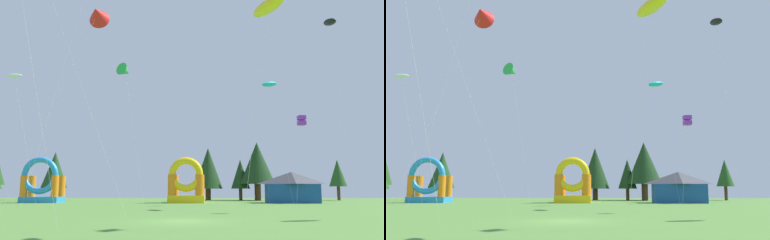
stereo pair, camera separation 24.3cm
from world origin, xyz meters
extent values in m
plane|color=#548438|center=(0.00, 0.00, 0.00)|extent=(120.00, 120.00, 0.00)
ellipsoid|color=yellow|center=(4.64, -7.86, 10.46)|extent=(1.90, 3.23, 1.45)
cylinder|color=silver|center=(4.11, -5.61, 5.23)|extent=(1.07, 4.52, 10.47)
cylinder|color=silver|center=(-14.86, 17.67, 13.90)|extent=(5.98, 2.21, 27.81)
cone|color=red|center=(-5.48, -0.94, 13.32)|extent=(1.39, 1.48, 1.56)
cylinder|color=silver|center=(-8.34, -1.00, 6.66)|extent=(5.73, 0.14, 13.32)
cylinder|color=silver|center=(-7.21, 1.66, 9.25)|extent=(5.83, 5.50, 18.50)
ellipsoid|color=black|center=(15.04, 17.34, 20.00)|extent=(1.42, 2.81, 1.38)
cylinder|color=silver|center=(15.25, 15.77, 10.00)|extent=(0.45, 3.15, 20.00)
cylinder|color=silver|center=(-6.30, -8.37, 7.76)|extent=(1.59, 4.64, 15.53)
ellipsoid|color=#19B7CC|center=(9.40, 25.16, 15.04)|extent=(2.66, 2.39, 1.26)
cylinder|color=silver|center=(10.87, 26.34, 7.52)|extent=(2.96, 2.37, 15.05)
cone|color=green|center=(-9.46, 26.80, 17.47)|extent=(2.47, 2.53, 2.05)
cylinder|color=silver|center=(-7.91, 25.93, 8.73)|extent=(3.12, 1.76, 17.47)
ellipsoid|color=white|center=(-24.44, 26.49, 16.95)|extent=(2.20, 0.89, 0.63)
cylinder|color=silver|center=(-22.46, 26.53, 8.47)|extent=(3.97, 0.09, 16.95)
cube|color=purple|center=(9.81, 9.59, 7.62)|extent=(0.72, 0.72, 0.38)
cube|color=purple|center=(9.81, 9.59, 8.07)|extent=(0.72, 0.72, 0.38)
cylinder|color=silver|center=(9.63, 10.62, 3.92)|extent=(0.38, 2.06, 7.85)
cube|color=#268CD8|center=(-21.91, 32.11, 0.40)|extent=(5.41, 3.64, 0.80)
cylinder|color=orange|center=(-24.10, 30.80, 2.28)|extent=(1.02, 1.02, 2.96)
cylinder|color=orange|center=(-19.72, 30.80, 2.28)|extent=(1.02, 1.02, 2.96)
cylinder|color=orange|center=(-24.10, 33.42, 2.28)|extent=(1.02, 1.02, 2.96)
cylinder|color=orange|center=(-19.72, 33.42, 2.28)|extent=(1.02, 1.02, 2.96)
torus|color=#268CD8|center=(-21.91, 30.80, 3.76)|extent=(5.20, 0.82, 5.20)
cube|color=yellow|center=(-1.54, 32.58, 0.51)|extent=(4.99, 4.38, 1.03)
cylinder|color=orange|center=(-3.43, 31.00, 2.45)|extent=(1.23, 1.23, 2.84)
cylinder|color=orange|center=(0.34, 31.00, 2.45)|extent=(1.23, 1.23, 2.84)
cylinder|color=orange|center=(-3.43, 34.15, 2.45)|extent=(1.23, 1.23, 2.84)
cylinder|color=orange|center=(0.34, 34.15, 2.45)|extent=(1.23, 1.23, 2.84)
torus|color=yellow|center=(-1.54, 31.00, 3.87)|extent=(4.75, 0.98, 4.75)
cube|color=#19478C|center=(13.07, 32.24, 1.29)|extent=(6.91, 4.43, 2.58)
pyramid|color=#3F3F47|center=(13.07, 32.24, 3.41)|extent=(6.91, 4.43, 1.66)
cylinder|color=#4C331E|center=(-25.20, 44.88, 1.01)|extent=(0.80, 0.80, 2.02)
cone|color=#1E4221|center=(-25.20, 44.88, 5.13)|extent=(4.47, 4.47, 6.23)
cylinder|color=#4C331E|center=(1.42, 44.90, 0.96)|extent=(0.88, 0.88, 1.92)
cone|color=#193819|center=(1.42, 44.90, 5.38)|extent=(4.92, 4.92, 6.92)
cylinder|color=#4C331E|center=(6.87, 44.54, 0.96)|extent=(0.57, 0.57, 1.92)
cone|color=#193819|center=(6.87, 44.54, 4.37)|extent=(3.16, 3.16, 4.90)
cylinder|color=#4C331E|center=(9.62, 43.50, 1.36)|extent=(1.04, 1.04, 2.71)
cone|color=#193819|center=(9.62, 43.50, 6.16)|extent=(5.79, 5.79, 6.90)
cylinder|color=#4C331E|center=(23.20, 44.81, 1.14)|extent=(0.53, 0.53, 2.28)
cone|color=#234C1E|center=(23.20, 44.81, 4.52)|extent=(2.92, 2.92, 4.47)
camera|label=1|loc=(1.89, -26.32, 2.06)|focal=38.76mm
camera|label=2|loc=(2.13, -26.31, 2.06)|focal=38.76mm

